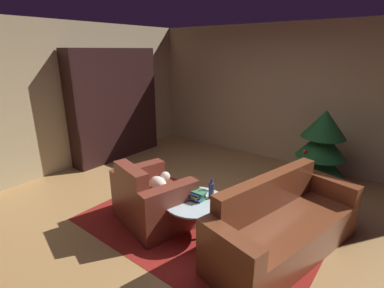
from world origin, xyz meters
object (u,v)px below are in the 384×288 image
at_px(coffee_table, 195,203).
at_px(bottle_on_table, 211,190).
at_px(bookshelf_unit, 121,105).
at_px(couch_red, 283,228).
at_px(decorated_tree, 321,147).
at_px(armchair_red, 152,200).
at_px(book_stack_on_table, 197,194).

relative_size(coffee_table, bottle_on_table, 2.89).
bearing_deg(coffee_table, bookshelf_unit, 156.55).
distance_m(couch_red, bottle_on_table, 0.91).
xyz_separation_m(bookshelf_unit, decorated_tree, (3.68, 1.09, -0.43)).
height_order(armchair_red, bottle_on_table, armchair_red).
bearing_deg(couch_red, bottle_on_table, -170.60).
xyz_separation_m(couch_red, coffee_table, (-0.97, -0.32, 0.10)).
bearing_deg(couch_red, armchair_red, -162.46).
relative_size(bottle_on_table, decorated_tree, 0.21).
distance_m(armchair_red, bottle_on_table, 0.80).
distance_m(bookshelf_unit, book_stack_on_table, 3.18).
bearing_deg(bookshelf_unit, armchair_red, -31.62).
distance_m(bookshelf_unit, decorated_tree, 3.86).
height_order(armchair_red, book_stack_on_table, armchair_red).
bearing_deg(bottle_on_table, armchair_red, -153.17).
bearing_deg(bottle_on_table, decorated_tree, 72.42).
relative_size(book_stack_on_table, decorated_tree, 0.18).
bearing_deg(book_stack_on_table, coffee_table, -74.42).
bearing_deg(book_stack_on_table, bottle_on_table, 49.16).
xyz_separation_m(bookshelf_unit, book_stack_on_table, (2.88, -1.21, -0.59)).
bearing_deg(decorated_tree, bookshelf_unit, -163.49).
relative_size(armchair_red, coffee_table, 1.47).
bearing_deg(couch_red, book_stack_on_table, -164.05).
height_order(coffee_table, book_stack_on_table, book_stack_on_table).
bearing_deg(coffee_table, armchair_red, -163.80).
bearing_deg(book_stack_on_table, decorated_tree, 70.73).
xyz_separation_m(armchair_red, bottle_on_table, (0.69, 0.35, 0.22)).
bearing_deg(coffee_table, couch_red, 18.33).
xyz_separation_m(couch_red, decorated_tree, (-0.18, 2.02, 0.36)).
height_order(couch_red, book_stack_on_table, couch_red).
bearing_deg(bookshelf_unit, coffee_table, -23.45).
bearing_deg(bottle_on_table, couch_red, 9.40).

